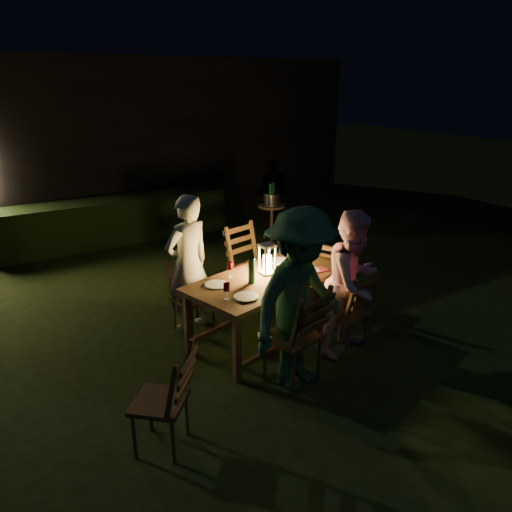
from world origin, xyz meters
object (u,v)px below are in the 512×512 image
dining_table (267,283)px  bottle_bucket_b (273,196)px  chair_near_right (347,324)px  chair_far_right (252,280)px  bottle_bucket_a (271,197)px  lantern (267,261)px  chair_spare (163,417)px  person_opp_right (354,283)px  person_opp_left (300,300)px  bottle_table (251,271)px  person_house_side (188,264)px  chair_far_left (193,308)px  ice_bucket (272,199)px  side_table (272,209)px  chair_near_left (294,352)px  chair_end (331,284)px

dining_table → bottle_bucket_b: bottle_bucket_b is taller
dining_table → chair_near_right: 0.98m
chair_far_right → bottle_bucket_a: bearing=-142.5°
bottle_bucket_b → chair_near_right: bearing=-111.6°
chair_near_right → lantern: 1.11m
chair_spare → person_opp_right: size_ratio=0.59×
lantern → person_opp_left: bearing=-105.2°
bottle_table → person_opp_left: bearing=-89.0°
chair_far_right → person_house_side: person_house_side is taller
chair_far_left → chair_spare: (-1.04, -1.70, 0.01)m
ice_bucket → bottle_bucket_a: 0.08m
dining_table → person_opp_left: person_opp_left is taller
chair_spare → ice_bucket: bearing=-0.2°
side_table → bottle_bucket_b: size_ratio=2.04×
chair_near_right → ice_bucket: size_ratio=3.15×
dining_table → person_opp_right: person_opp_right is taller
dining_table → chair_near_right: bearing=-59.7°
chair_near_left → bottle_bucket_a: bearing=45.4°
lantern → person_house_side: bearing=137.7°
chair_near_right → bottle_bucket_a: 3.96m
dining_table → chair_near_right: chair_near_right is taller
chair_far_left → person_opp_right: bearing=118.4°
chair_spare → bottle_bucket_b: 5.67m
person_opp_right → chair_far_right: bearing=86.4°
chair_near_right → chair_end: chair_end is taller
chair_far_left → person_opp_left: 1.70m
person_house_side → ice_bucket: (2.71, 2.40, -0.05)m
chair_far_left → lantern: 1.09m
chair_near_right → person_opp_left: (-0.86, -0.28, 0.60)m
chair_spare → person_opp_left: size_ratio=0.52×
side_table → bottle_bucket_b: 0.25m
side_table → chair_end: bearing=-107.6°
person_opp_left → chair_end: bearing=26.0°
person_opp_left → side_table: bearing=45.4°
lantern → ice_bucket: 3.64m
chair_spare → side_table: chair_spare is taller
chair_far_left → ice_bucket: chair_far_left is taller
chair_end → lantern: (-1.15, -0.25, 0.62)m
dining_table → chair_spare: 2.03m
chair_end → chair_spare: (-2.86, -1.38, -0.02)m
person_opp_right → ice_bucket: person_opp_right is taller
bottle_table → ice_bucket: bottle_table is taller
chair_end → bottle_bucket_a: bearing=142.0°
chair_near_left → bottle_table: chair_near_left is taller
chair_far_right → chair_end: bearing=131.5°
chair_end → person_opp_left: size_ratio=0.56×
lantern → side_table: size_ratio=0.54×
chair_spare → lantern: 2.15m
chair_end → person_opp_right: 1.23m
chair_near_right → bottle_bucket_b: bottle_bucket_b is taller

